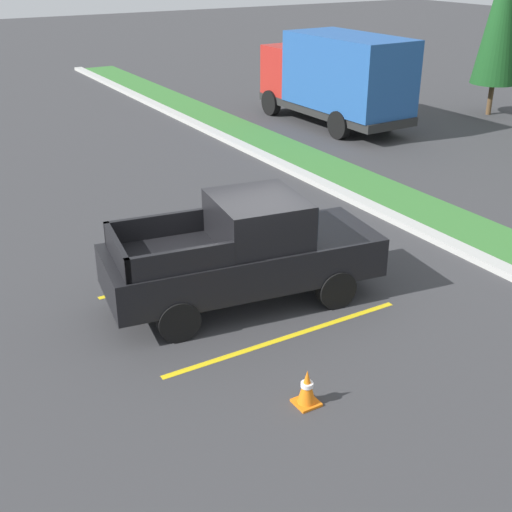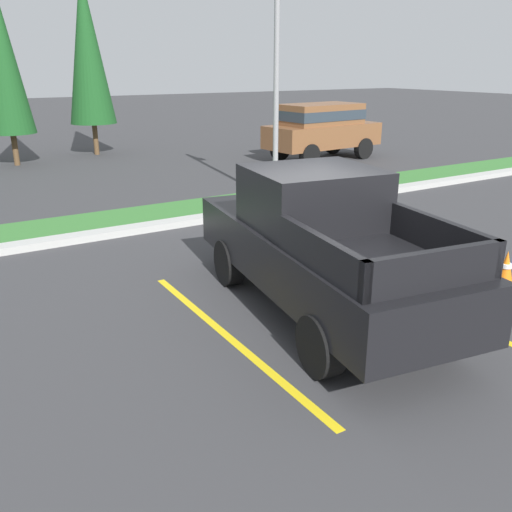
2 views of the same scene
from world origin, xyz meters
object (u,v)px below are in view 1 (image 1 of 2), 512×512
at_px(cargo_truck_distant, 336,77).
at_px(cypress_tree_leftmost, 504,8).
at_px(traffic_cone, 307,388).
at_px(pickup_truck_main, 246,252).

relative_size(cargo_truck_distant, cypress_tree_leftmost, 0.98).
relative_size(cargo_truck_distant, traffic_cone, 11.43).
bearing_deg(cypress_tree_leftmost, cargo_truck_distant, -105.03).
bearing_deg(pickup_truck_main, cypress_tree_leftmost, 117.78).
xyz_separation_m(pickup_truck_main, cargo_truck_distant, (-10.47, 9.95, 0.81)).
xyz_separation_m(cargo_truck_distant, traffic_cone, (13.74, -10.78, -1.56)).
bearing_deg(cargo_truck_distant, cypress_tree_leftmost, 74.97).
xyz_separation_m(cypress_tree_leftmost, traffic_cone, (11.97, -17.35, -3.83)).
relative_size(cypress_tree_leftmost, traffic_cone, 11.67).
relative_size(pickup_truck_main, traffic_cone, 9.07).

